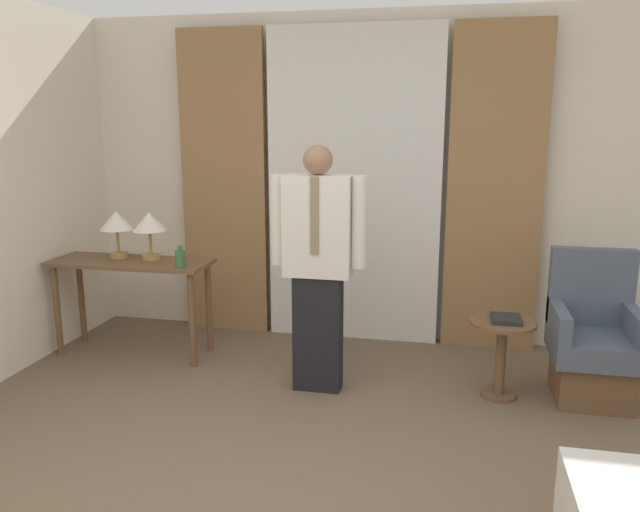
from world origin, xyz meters
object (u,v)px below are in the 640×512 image
Objects in this scene: book at (506,319)px; desk at (132,277)px; bottle_near_edge at (180,258)px; table_lamp_left at (117,223)px; side_table at (501,345)px; armchair at (593,346)px; table_lamp_right at (149,224)px; person at (318,261)px.

desk is at bearing 175.17° from book.
table_lamp_left is at bearing 161.12° from bottle_near_edge.
desk is 0.44m from table_lamp_left.
book reaches higher than side_table.
armchair is (2.92, 0.02, -0.47)m from bottle_near_edge.
book is (-0.58, -0.12, 0.19)m from armchair.
table_lamp_right is 0.22× the size of person.
side_table is 2.51× the size of book.
table_lamp_right is 2.25× the size of bottle_near_edge.
table_lamp_right is 1.51m from person.
table_lamp_left is 1.78m from person.
armchair is (3.26, -0.19, -0.68)m from table_lamp_right.
bottle_near_edge is (0.63, -0.21, -0.21)m from table_lamp_left.
table_lamp_left is at bearing 173.95° from book.
bottle_near_edge is at bearing -31.84° from table_lamp_right.
desk is 0.75× the size of person.
book is (2.34, -0.10, -0.28)m from bottle_near_edge.
table_lamp_right reaches higher than bottle_near_edge.
bottle_near_edge is at bearing -179.60° from armchair.
table_lamp_left is (-0.14, 0.08, 0.41)m from desk.
book is at bearing -168.17° from armchair.
side_table is at bearing -2.48° from bottle_near_edge.
armchair reaches higher than side_table.
table_lamp_right is 3.34m from armchair.
book is (2.97, -0.31, -0.49)m from table_lamp_left.
table_lamp_right is 0.46m from bottle_near_edge.
armchair is (1.83, 0.24, -0.55)m from person.
armchair is (3.40, -0.12, -0.27)m from desk.
table_lamp_right is at bearing 173.27° from side_table.
desk is 1.27× the size of armchair.
table_lamp_right reaches higher than side_table.
person is 1.70× the size of armchair.
armchair is at bearing 11.83° from book.
bottle_near_edge is 2.36m from book.
book is at bearing -2.45° from bottle_near_edge.
bottle_near_edge is at bearing 177.55° from book.
person is at bearing -12.67° from desk.
armchair reaches higher than book.
table_lamp_left is 0.70× the size of side_table.
armchair is 4.63× the size of book.
desk is at bearing 178.02° from armchair.
book is (2.83, -0.24, -0.08)m from desk.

